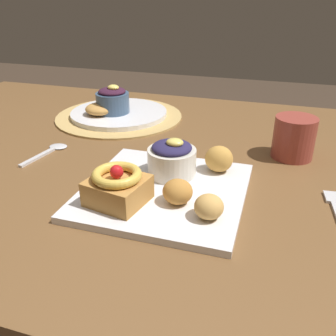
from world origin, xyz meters
name	(u,v)px	position (x,y,z in m)	size (l,w,h in m)	color
dining_table	(156,192)	(0.00, 0.00, 0.64)	(1.50, 0.91, 0.73)	brown
woven_placemat	(119,116)	(-0.18, 0.21, 0.73)	(0.34, 0.34, 0.01)	tan
front_plate	(165,191)	(0.07, -0.15, 0.74)	(0.27, 0.27, 0.01)	white
cake_slice	(118,186)	(0.01, -0.21, 0.77)	(0.10, 0.09, 0.06)	#B77F3D
berry_ramekin	(172,159)	(0.06, -0.09, 0.77)	(0.09, 0.09, 0.07)	silver
fritter_front	(209,207)	(0.15, -0.21, 0.76)	(0.04, 0.04, 0.04)	tan
fritter_middle	(219,159)	(0.14, -0.06, 0.77)	(0.05, 0.05, 0.05)	gold
fritter_back	(178,192)	(0.10, -0.18, 0.76)	(0.05, 0.05, 0.04)	#BC7F38
back_plate	(119,113)	(-0.18, 0.21, 0.74)	(0.26, 0.26, 0.01)	white
back_ramekin	(113,100)	(-0.18, 0.19, 0.78)	(0.09, 0.09, 0.07)	#3D5675
back_pastry	(100,109)	(-0.21, 0.17, 0.76)	(0.07, 0.07, 0.03)	#C68E47
spoon	(50,151)	(-0.22, -0.05, 0.73)	(0.04, 0.13, 0.00)	silver
coffee_mug	(294,138)	(0.27, 0.08, 0.77)	(0.08, 0.08, 0.09)	#993D33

